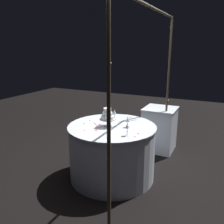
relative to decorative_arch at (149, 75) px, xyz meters
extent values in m
plane|color=black|center=(0.00, -0.50, -1.52)|extent=(12.00, 12.00, 0.00)
cylinder|color=#473D2D|center=(-1.10, 0.00, -0.37)|extent=(0.04, 0.04, 2.30)
cylinder|color=#473D2D|center=(1.10, 0.00, -0.37)|extent=(0.04, 0.04, 2.30)
cylinder|color=#473D2D|center=(0.00, 0.00, 0.78)|extent=(2.20, 0.04, 0.04)
sphere|color=#F9EAB2|center=(-1.11, 0.02, -0.82)|extent=(0.02, 0.02, 0.02)
sphere|color=#F9EAB2|center=(1.08, -0.02, -0.52)|extent=(0.02, 0.02, 0.02)
sphere|color=#F9EAB2|center=(-0.70, 0.01, 0.78)|extent=(0.02, 0.02, 0.02)
sphere|color=#F9EAB2|center=(-1.10, -0.01, 0.63)|extent=(0.02, 0.02, 0.02)
sphere|color=#F9EAB2|center=(1.09, -0.02, -0.65)|extent=(0.02, 0.02, 0.02)
sphere|color=#F9EAB2|center=(-0.12, 0.01, 0.78)|extent=(0.02, 0.02, 0.02)
sphere|color=#F9EAB2|center=(-1.11, 0.02, -0.53)|extent=(0.02, 0.02, 0.02)
sphere|color=#F9EAB2|center=(1.09, 0.00, -0.74)|extent=(0.02, 0.02, 0.02)
sphere|color=#F9EAB2|center=(0.49, 0.01, 0.78)|extent=(0.02, 0.02, 0.02)
sphere|color=#F9EAB2|center=(-1.11, 0.01, -1.11)|extent=(0.02, 0.02, 0.02)
sphere|color=#F9EAB2|center=(1.09, 0.01, 0.21)|extent=(0.02, 0.02, 0.02)
cylinder|color=silver|center=(0.00, -0.50, -1.14)|extent=(1.22, 1.22, 0.77)
cylinder|color=silver|center=(0.00, -0.50, -0.74)|extent=(1.25, 1.25, 0.02)
cube|color=silver|center=(-1.26, -0.14, -1.13)|extent=(0.54, 0.54, 0.78)
cube|color=silver|center=(-1.26, -0.14, -0.73)|extent=(0.57, 0.57, 0.02)
cylinder|color=silver|center=(0.05, -0.55, -0.73)|extent=(0.11, 0.11, 0.01)
cylinder|color=silver|center=(0.05, -0.55, -0.68)|extent=(0.02, 0.02, 0.09)
cylinder|color=silver|center=(0.05, -0.55, -0.63)|extent=(0.22, 0.22, 0.01)
cylinder|color=white|center=(0.05, -0.55, -0.60)|extent=(0.19, 0.19, 0.05)
cylinder|color=white|center=(0.05, -0.55, -0.55)|extent=(0.14, 0.14, 0.05)
cylinder|color=white|center=(0.05, -0.55, -0.50)|extent=(0.11, 0.11, 0.06)
cylinder|color=silver|center=(-0.04, -0.28, -0.73)|extent=(0.06, 0.06, 0.00)
cylinder|color=silver|center=(-0.04, -0.28, -0.69)|extent=(0.01, 0.01, 0.08)
cone|color=silver|center=(-0.04, -0.28, -0.62)|extent=(0.06, 0.06, 0.07)
cylinder|color=silver|center=(-0.30, -0.61, -0.73)|extent=(0.06, 0.06, 0.00)
cylinder|color=silver|center=(-0.30, -0.61, -0.69)|extent=(0.01, 0.01, 0.08)
cone|color=silver|center=(-0.30, -0.61, -0.61)|extent=(0.06, 0.06, 0.07)
cylinder|color=silver|center=(0.26, -0.17, -0.73)|extent=(0.06, 0.06, 0.00)
cylinder|color=silver|center=(0.26, -0.17, -0.68)|extent=(0.01, 0.01, 0.10)
cone|color=silver|center=(0.26, -0.17, -0.60)|extent=(0.06, 0.06, 0.06)
cube|color=silver|center=(-0.28, -0.41, -0.73)|extent=(0.18, 0.17, 0.01)
cube|color=white|center=(-0.38, -0.32, -0.73)|extent=(0.08, 0.08, 0.01)
ellipsoid|color=red|center=(0.14, -0.06, -0.73)|extent=(0.04, 0.03, 0.00)
ellipsoid|color=red|center=(-0.09, -0.58, -0.73)|extent=(0.04, 0.03, 0.00)
ellipsoid|color=red|center=(-0.21, -0.58, -0.73)|extent=(0.04, 0.04, 0.00)
ellipsoid|color=red|center=(0.09, -0.91, -0.73)|extent=(0.04, 0.04, 0.00)
ellipsoid|color=red|center=(0.26, -0.06, -0.73)|extent=(0.02, 0.03, 0.00)
ellipsoid|color=red|center=(-0.25, -0.65, -0.73)|extent=(0.04, 0.03, 0.00)
ellipsoid|color=red|center=(0.00, -0.79, -0.73)|extent=(0.04, 0.03, 0.00)
ellipsoid|color=red|center=(-0.24, -0.48, -0.73)|extent=(0.03, 0.02, 0.00)
ellipsoid|color=red|center=(-0.17, -0.61, -0.73)|extent=(0.02, 0.03, 0.00)
ellipsoid|color=red|center=(0.02, -0.69, -0.73)|extent=(0.03, 0.04, 0.00)
ellipsoid|color=red|center=(0.34, -0.75, -0.73)|extent=(0.03, 0.03, 0.00)
ellipsoid|color=red|center=(-0.08, -0.91, -0.73)|extent=(0.03, 0.03, 0.00)
ellipsoid|color=red|center=(0.04, -0.74, -0.73)|extent=(0.04, 0.04, 0.00)
ellipsoid|color=red|center=(0.27, -0.60, -0.73)|extent=(0.03, 0.04, 0.00)
ellipsoid|color=red|center=(-0.51, -0.42, -0.73)|extent=(0.03, 0.04, 0.00)
camera|label=1|loc=(2.85, 0.88, 0.33)|focal=38.10mm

